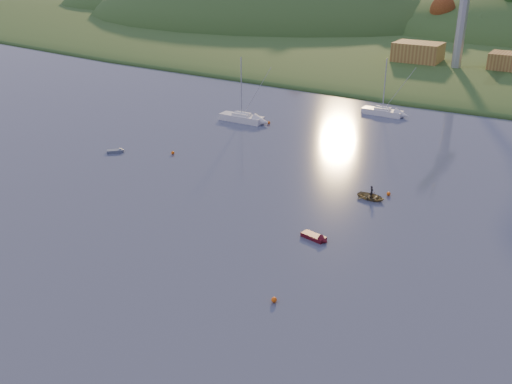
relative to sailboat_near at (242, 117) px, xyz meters
The scene contains 18 objects.
shore_slope 102.37m from the sailboat_near, 78.21° to the left, with size 640.00×150.00×7.00m, color #2E4F1F.
hill_left_far 204.71m from the sailboat_near, 132.80° to the left, with size 120.00×100.00×32.00m, color #2E4F1F.
hill_left 151.83m from the sailboat_near, 117.06° to the left, with size 170.00×140.00×44.00m, color #2E4F1F.
hillside_trees 122.02m from the sailboat_near, 80.13° to the left, with size 280.00×50.00×32.00m, color #264E1C, non-canonical shape.
wharf 62.81m from the sailboat_near, 65.62° to the left, with size 42.00×16.00×2.40m, color slate.
shed_west 59.76m from the sailboat_near, 77.48° to the left, with size 11.00×8.00×4.80m, color #946031.
shed_east 68.34m from the sailboat_near, 60.19° to the left, with size 9.00×7.00×4.00m, color #946031.
dock_crane 60.57m from the sailboat_near, 66.84° to the left, with size 3.20×28.00×20.30m.
sailboat_near is the anchor object (origin of this frame).
sailboat_far 26.02m from the sailboat_near, 41.27° to the left, with size 7.39×2.23×10.25m.
canoe 37.65m from the sailboat_near, 31.95° to the right, with size 2.45×3.43×0.71m, color #90814F.
paddler 37.65m from the sailboat_near, 31.95° to the right, with size 0.54×0.36×1.49m, color black.
red_tender 45.36m from the sailboat_near, 46.57° to the right, with size 3.32×1.69×1.08m.
grey_dinghy 24.50m from the sailboat_near, 105.91° to the right, with size 2.58×2.51×0.98m.
buoy_0 55.90m from the sailboat_near, 53.89° to the right, with size 0.50×0.50×0.50m, color #FF600D.
buoy_1 37.80m from the sailboat_near, 28.00° to the right, with size 0.50×0.50×0.50m, color #FF600D.
buoy_2 20.01m from the sailboat_near, 87.48° to the right, with size 0.50×0.50×0.50m, color #FF600D.
buoy_3 5.06m from the sailboat_near, 13.16° to the left, with size 0.50×0.50×0.50m, color #FF600D.
Camera 1 is at (32.65, -16.49, 28.33)m, focal length 40.00 mm.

